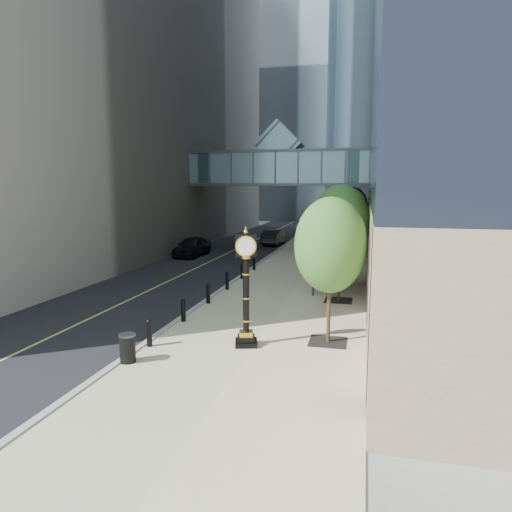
{
  "coord_description": "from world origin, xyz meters",
  "views": [
    {
      "loc": [
        4.82,
        -13.62,
        5.81
      ],
      "look_at": [
        0.27,
        5.27,
        2.87
      ],
      "focal_mm": 32.0,
      "sensor_mm": 36.0,
      "label": 1
    }
  ],
  "objects_px": {
    "street_clock": "(246,296)",
    "pedestrian": "(329,282)",
    "trash_bin": "(128,349)",
    "car_far": "(274,237)",
    "car_near": "(192,246)"
  },
  "relations": [
    {
      "from": "trash_bin",
      "to": "car_far",
      "type": "bearing_deg",
      "value": 92.67
    },
    {
      "from": "street_clock",
      "to": "car_far",
      "type": "bearing_deg",
      "value": 84.32
    },
    {
      "from": "street_clock",
      "to": "pedestrian",
      "type": "bearing_deg",
      "value": 58.57
    },
    {
      "from": "pedestrian",
      "to": "car_far",
      "type": "bearing_deg",
      "value": -80.36
    },
    {
      "from": "pedestrian",
      "to": "car_far",
      "type": "height_order",
      "value": "pedestrian"
    },
    {
      "from": "pedestrian",
      "to": "car_near",
      "type": "distance_m",
      "value": 17.58
    },
    {
      "from": "pedestrian",
      "to": "car_far",
      "type": "relative_size",
      "value": 0.36
    },
    {
      "from": "trash_bin",
      "to": "car_near",
      "type": "bearing_deg",
      "value": 106.35
    },
    {
      "from": "street_clock",
      "to": "car_near",
      "type": "height_order",
      "value": "street_clock"
    },
    {
      "from": "trash_bin",
      "to": "street_clock",
      "type": "bearing_deg",
      "value": 36.3
    },
    {
      "from": "trash_bin",
      "to": "pedestrian",
      "type": "distance_m",
      "value": 11.98
    },
    {
      "from": "street_clock",
      "to": "trash_bin",
      "type": "relative_size",
      "value": 4.74
    },
    {
      "from": "street_clock",
      "to": "pedestrian",
      "type": "distance_m",
      "value": 8.4
    },
    {
      "from": "trash_bin",
      "to": "car_near",
      "type": "xyz_separation_m",
      "value": [
        -6.72,
        22.89,
        0.34
      ]
    },
    {
      "from": "trash_bin",
      "to": "car_far",
      "type": "distance_m",
      "value": 32.26
    }
  ]
}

